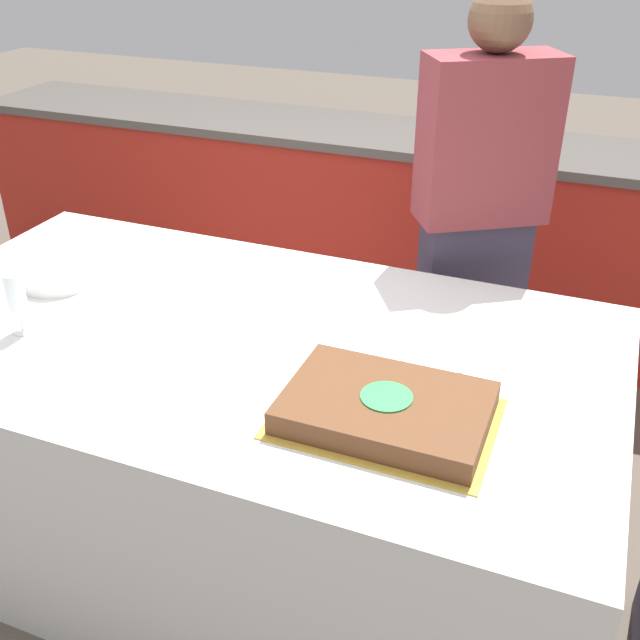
{
  "coord_description": "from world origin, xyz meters",
  "views": [
    {
      "loc": [
        0.9,
        -1.6,
        1.86
      ],
      "look_at": [
        0.26,
        0.0,
        0.88
      ],
      "focal_mm": 42.0,
      "sensor_mm": 36.0,
      "label": 1
    }
  ],
  "objects_px": {
    "person_cutting_cake": "(476,236)",
    "cake": "(386,408)",
    "wine_glass": "(15,293)",
    "plate_stack": "(57,275)"
  },
  "relations": [
    {
      "from": "plate_stack",
      "to": "wine_glass",
      "type": "height_order",
      "value": "wine_glass"
    },
    {
      "from": "cake",
      "to": "person_cutting_cake",
      "type": "relative_size",
      "value": 0.32
    },
    {
      "from": "cake",
      "to": "person_cutting_cake",
      "type": "distance_m",
      "value": 1.03
    },
    {
      "from": "person_cutting_cake",
      "to": "wine_glass",
      "type": "bearing_deg",
      "value": 10.92
    },
    {
      "from": "plate_stack",
      "to": "person_cutting_cake",
      "type": "relative_size",
      "value": 0.14
    },
    {
      "from": "cake",
      "to": "person_cutting_cake",
      "type": "height_order",
      "value": "person_cutting_cake"
    },
    {
      "from": "person_cutting_cake",
      "to": "cake",
      "type": "bearing_deg",
      "value": 57.62
    },
    {
      "from": "cake",
      "to": "plate_stack",
      "type": "bearing_deg",
      "value": 166.1
    },
    {
      "from": "wine_glass",
      "to": "person_cutting_cake",
      "type": "relative_size",
      "value": 0.11
    },
    {
      "from": "cake",
      "to": "wine_glass",
      "type": "bearing_deg",
      "value": 179.58
    }
  ]
}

